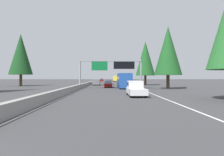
{
  "coord_description": "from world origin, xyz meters",
  "views": [
    {
      "loc": [
        -4.45,
        -5.52,
        2.35
      ],
      "look_at": [
        56.76,
        -6.44,
        2.05
      ],
      "focal_mm": 33.09,
      "sensor_mm": 36.0,
      "label": 1
    }
  ],
  "objects_px": {
    "box_truck_far_center": "(115,78)",
    "conifer_left_near": "(21,54)",
    "conifer_right_mid": "(145,58)",
    "bus_near_center": "(124,80)",
    "conifer_right_near": "(168,51)",
    "sedan_far_right": "(108,84)",
    "sedan_mid_left": "(109,82)",
    "sedan_mid_center": "(102,80)",
    "sign_gantry_overhead": "(111,65)",
    "pickup_mid_right": "(136,88)",
    "minivan_far_left": "(96,82)"
  },
  "relations": [
    {
      "from": "box_truck_far_center",
      "to": "conifer_left_near",
      "type": "relative_size",
      "value": 0.62
    },
    {
      "from": "conifer_right_mid",
      "to": "box_truck_far_center",
      "type": "bearing_deg",
      "value": 8.57
    },
    {
      "from": "bus_near_center",
      "to": "conifer_right_near",
      "type": "bearing_deg",
      "value": -110.08
    },
    {
      "from": "sedan_far_right",
      "to": "conifer_right_near",
      "type": "height_order",
      "value": "conifer_right_near"
    },
    {
      "from": "sedan_mid_left",
      "to": "conifer_right_mid",
      "type": "distance_m",
      "value": 13.04
    },
    {
      "from": "sedan_mid_left",
      "to": "conifer_right_mid",
      "type": "bearing_deg",
      "value": -105.84
    },
    {
      "from": "box_truck_far_center",
      "to": "bus_near_center",
      "type": "bearing_deg",
      "value": 179.85
    },
    {
      "from": "sedan_mid_left",
      "to": "conifer_left_near",
      "type": "height_order",
      "value": "conifer_left_near"
    },
    {
      "from": "bus_near_center",
      "to": "box_truck_far_center",
      "type": "height_order",
      "value": "bus_near_center"
    },
    {
      "from": "sedan_mid_center",
      "to": "conifer_right_near",
      "type": "xyz_separation_m",
      "value": [
        -72.62,
        -15.82,
        6.93
      ]
    },
    {
      "from": "sign_gantry_overhead",
      "to": "sedan_mid_left",
      "type": "distance_m",
      "value": 21.55
    },
    {
      "from": "bus_near_center",
      "to": "pickup_mid_right",
      "type": "bearing_deg",
      "value": -179.64
    },
    {
      "from": "conifer_right_near",
      "to": "sign_gantry_overhead",
      "type": "bearing_deg",
      "value": 88.48
    },
    {
      "from": "box_truck_far_center",
      "to": "sedan_mid_center",
      "type": "bearing_deg",
      "value": 48.47
    },
    {
      "from": "bus_near_center",
      "to": "conifer_left_near",
      "type": "bearing_deg",
      "value": 69.29
    },
    {
      "from": "sedan_far_right",
      "to": "conifer_left_near",
      "type": "bearing_deg",
      "value": 71.53
    },
    {
      "from": "pickup_mid_right",
      "to": "sedan_mid_left",
      "type": "bearing_deg",
      "value": 5.17
    },
    {
      "from": "sign_gantry_overhead",
      "to": "conifer_left_near",
      "type": "height_order",
      "value": "conifer_left_near"
    },
    {
      "from": "sign_gantry_overhead",
      "to": "box_truck_far_center",
      "type": "relative_size",
      "value": 1.49
    },
    {
      "from": "sign_gantry_overhead",
      "to": "conifer_left_near",
      "type": "relative_size",
      "value": 0.93
    },
    {
      "from": "sedan_far_right",
      "to": "conifer_left_near",
      "type": "xyz_separation_m",
      "value": [
        7.65,
        22.91,
        7.62
      ]
    },
    {
      "from": "sedan_mid_left",
      "to": "conifer_right_mid",
      "type": "height_order",
      "value": "conifer_right_mid"
    },
    {
      "from": "box_truck_far_center",
      "to": "minivan_far_left",
      "type": "xyz_separation_m",
      "value": [
        -48.15,
        6.99,
        -0.66
      ]
    },
    {
      "from": "box_truck_far_center",
      "to": "conifer_right_mid",
      "type": "bearing_deg",
      "value": -171.43
    },
    {
      "from": "sign_gantry_overhead",
      "to": "conifer_right_near",
      "type": "height_order",
      "value": "conifer_right_near"
    },
    {
      "from": "sign_gantry_overhead",
      "to": "bus_near_center",
      "type": "distance_m",
      "value": 4.97
    },
    {
      "from": "box_truck_far_center",
      "to": "conifer_left_near",
      "type": "height_order",
      "value": "conifer_left_near"
    },
    {
      "from": "sedan_far_right",
      "to": "sign_gantry_overhead",
      "type": "bearing_deg",
      "value": -172.39
    },
    {
      "from": "sedan_mid_center",
      "to": "conifer_right_near",
      "type": "distance_m",
      "value": 74.65
    },
    {
      "from": "bus_near_center",
      "to": "sedan_far_right",
      "type": "xyz_separation_m",
      "value": [
        2.3,
        3.41,
        -1.03
      ]
    },
    {
      "from": "sign_gantry_overhead",
      "to": "conifer_left_near",
      "type": "distance_m",
      "value": 27.08
    },
    {
      "from": "sign_gantry_overhead",
      "to": "pickup_mid_right",
      "type": "bearing_deg",
      "value": -169.78
    },
    {
      "from": "sedan_mid_center",
      "to": "conifer_right_mid",
      "type": "relative_size",
      "value": 0.35
    },
    {
      "from": "minivan_far_left",
      "to": "sedan_mid_left",
      "type": "relative_size",
      "value": 1.14
    },
    {
      "from": "sedan_mid_left",
      "to": "sedan_mid_center",
      "type": "bearing_deg",
      "value": 4.44
    },
    {
      "from": "sedan_mid_left",
      "to": "conifer_right_mid",
      "type": "xyz_separation_m",
      "value": [
        -3.0,
        -10.56,
        7.04
      ]
    },
    {
      "from": "conifer_right_mid",
      "to": "conifer_left_near",
      "type": "relative_size",
      "value": 0.93
    },
    {
      "from": "pickup_mid_right",
      "to": "sedan_mid_left",
      "type": "distance_m",
      "value": 37.03
    },
    {
      "from": "box_truck_far_center",
      "to": "sedan_mid_center",
      "type": "height_order",
      "value": "box_truck_far_center"
    },
    {
      "from": "sedan_mid_left",
      "to": "conifer_right_near",
      "type": "xyz_separation_m",
      "value": [
        -21.46,
        -11.85,
        6.93
      ]
    },
    {
      "from": "sedan_mid_left",
      "to": "bus_near_center",
      "type": "bearing_deg",
      "value": -170.02
    },
    {
      "from": "conifer_left_near",
      "to": "sign_gantry_overhead",
      "type": "bearing_deg",
      "value": -118.48
    },
    {
      "from": "sign_gantry_overhead",
      "to": "sedan_mid_center",
      "type": "height_order",
      "value": "sign_gantry_overhead"
    },
    {
      "from": "sign_gantry_overhead",
      "to": "bus_near_center",
      "type": "relative_size",
      "value": 1.1
    },
    {
      "from": "sedan_far_right",
      "to": "sedan_mid_left",
      "type": "distance_m",
      "value": 16.0
    },
    {
      "from": "minivan_far_left",
      "to": "sedan_mid_center",
      "type": "height_order",
      "value": "minivan_far_left"
    },
    {
      "from": "bus_near_center",
      "to": "conifer_right_mid",
      "type": "bearing_deg",
      "value": -25.63
    },
    {
      "from": "box_truck_far_center",
      "to": "conifer_right_mid",
      "type": "height_order",
      "value": "conifer_right_mid"
    },
    {
      "from": "bus_near_center",
      "to": "conifer_right_mid",
      "type": "relative_size",
      "value": 0.91
    },
    {
      "from": "bus_near_center",
      "to": "sedan_mid_left",
      "type": "relative_size",
      "value": 2.61
    }
  ]
}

